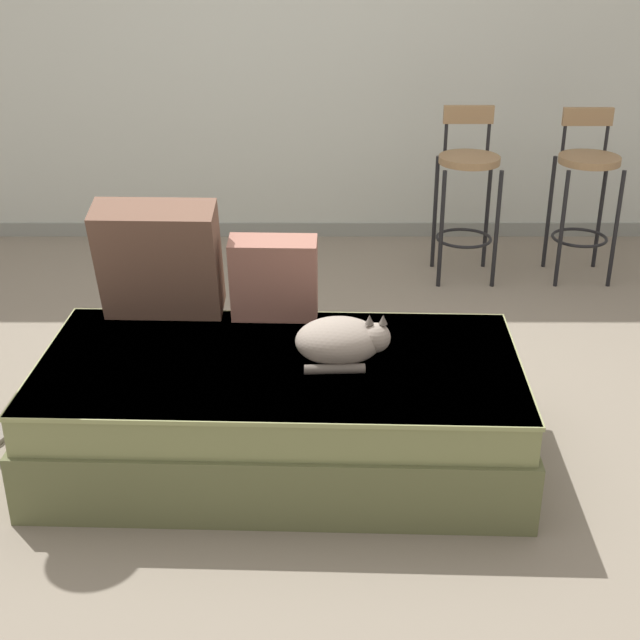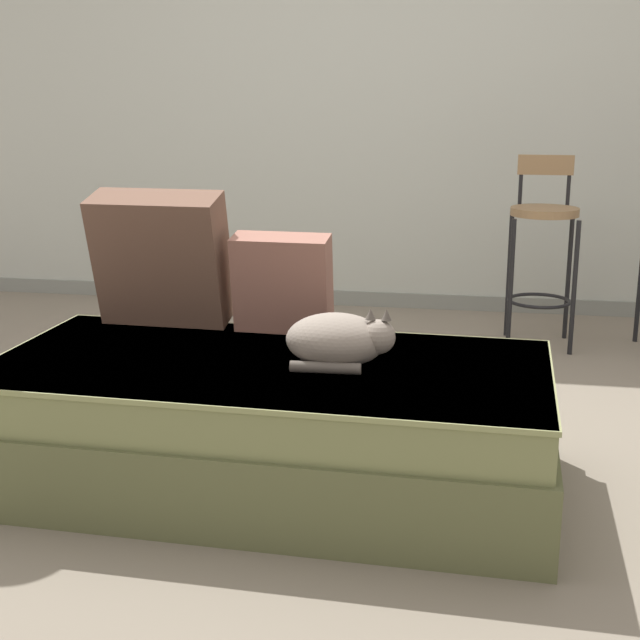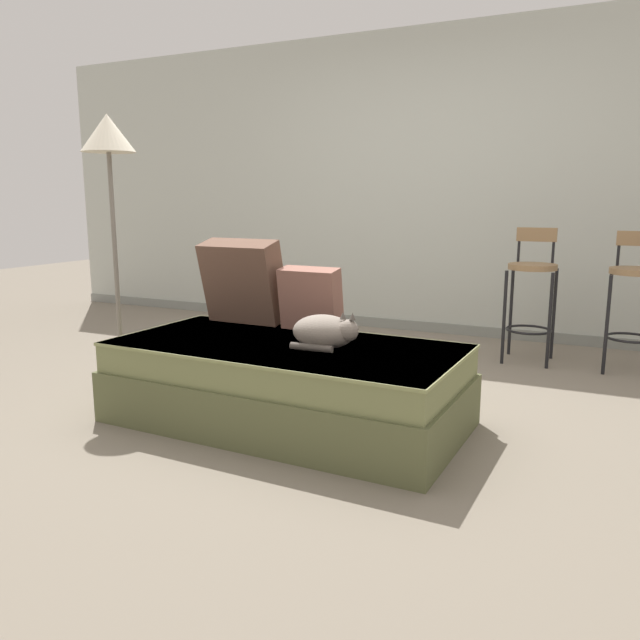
% 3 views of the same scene
% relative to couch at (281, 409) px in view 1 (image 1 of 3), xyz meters
% --- Properties ---
extents(ground_plane, '(16.00, 16.00, 0.00)m').
position_rel_couch_xyz_m(ground_plane, '(0.00, 0.40, -0.22)').
color(ground_plane, slate).
rests_on(ground_plane, ground).
extents(wall_back_panel, '(8.00, 0.10, 2.60)m').
position_rel_couch_xyz_m(wall_back_panel, '(0.00, 2.65, 1.08)').
color(wall_back_panel, '#B7BCB2').
rests_on(wall_back_panel, ground).
extents(wall_baseboard_trim, '(8.00, 0.02, 0.09)m').
position_rel_couch_xyz_m(wall_baseboard_trim, '(0.00, 2.60, -0.17)').
color(wall_baseboard_trim, gray).
rests_on(wall_baseboard_trim, ground).
extents(couch, '(1.86, 0.98, 0.43)m').
position_rel_couch_xyz_m(couch, '(0.00, 0.00, 0.00)').
color(couch, brown).
rests_on(couch, ground).
extents(throw_pillow_corner, '(0.49, 0.30, 0.51)m').
position_rel_couch_xyz_m(throw_pillow_corner, '(-0.49, 0.38, 0.47)').
color(throw_pillow_corner, brown).
rests_on(throw_pillow_corner, couch).
extents(throw_pillow_middle, '(0.35, 0.19, 0.36)m').
position_rel_couch_xyz_m(throw_pillow_middle, '(-0.03, 0.36, 0.39)').
color(throw_pillow_middle, '#936051').
rests_on(throw_pillow_middle, couch).
extents(cat, '(0.36, 0.26, 0.20)m').
position_rel_couch_xyz_m(cat, '(0.23, -0.01, 0.30)').
color(cat, gray).
rests_on(cat, couch).
extents(bar_stool_near_window, '(0.34, 0.34, 0.97)m').
position_rel_couch_xyz_m(bar_stool_near_window, '(0.98, 1.91, 0.34)').
color(bar_stool_near_window, black).
rests_on(bar_stool_near_window, ground).
extents(bar_stool_by_doorway, '(0.34, 0.34, 0.96)m').
position_rel_couch_xyz_m(bar_stool_by_doorway, '(1.65, 1.91, 0.34)').
color(bar_stool_by_doorway, black).
rests_on(bar_stool_by_doorway, ground).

